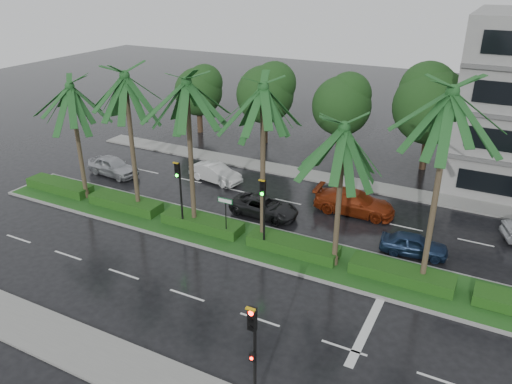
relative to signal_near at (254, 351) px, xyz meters
The scene contains 17 objects.
ground 11.42m from the signal_near, 122.58° to the left, with size 120.00×120.00×0.00m, color black.
near_sidewalk 6.53m from the signal_near, behind, with size 40.00×2.40×0.12m, color gray.
far_sidewalk 22.35m from the signal_near, 105.67° to the left, with size 40.00×2.00×0.12m, color gray.
median 12.24m from the signal_near, 120.00° to the left, with size 36.00×4.00×0.15m.
hedge 12.17m from the signal_near, 120.00° to the left, with size 35.20×1.40×0.60m.
lane_markings 9.76m from the signal_near, 108.30° to the left, with size 34.00×13.06×0.01m.
palm_row 13.85m from the signal_near, 124.84° to the left, with size 26.30×4.20×10.51m.
signal_near is the anchor object (origin of this frame).
signal_median_left 13.93m from the signal_near, 135.91° to the left, with size 0.34×0.42×4.36m.
signal_median_right 10.69m from the signal_near, 114.91° to the left, with size 0.34×0.42×4.36m.
street_sign 12.11m from the signal_near, 125.34° to the left, with size 0.95×0.09×2.60m.
bg_trees 27.45m from the signal_near, 99.55° to the left, with size 32.76×5.77×8.33m.
car_silver 24.70m from the signal_near, 143.70° to the left, with size 4.30×1.73×1.46m, color #AEB0B6.
car_white 21.14m from the signal_near, 125.48° to the left, with size 4.13×1.44×1.36m, color silver.
car_darkgrey 15.39m from the signal_near, 115.19° to the left, with size 4.48×2.07×1.25m, color black.
car_red 17.01m from the signal_near, 95.08° to the left, with size 5.20×2.11×1.51m, color maroon.
car_blue 13.85m from the signal_near, 77.37° to the left, with size 3.66×1.47×1.25m, color #182948.
Camera 1 is at (12.28, -21.27, 14.68)m, focal length 35.00 mm.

